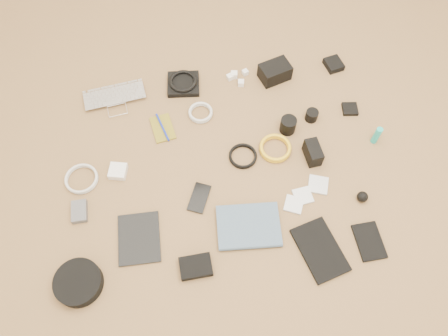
{
  "coord_description": "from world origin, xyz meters",
  "views": [
    {
      "loc": [
        -0.08,
        -0.89,
        1.67
      ],
      "look_at": [
        0.02,
        -0.02,
        0.02
      ],
      "focal_mm": 35.0,
      "sensor_mm": 36.0,
      "label": 1
    }
  ],
  "objects": [
    {
      "name": "charger_a",
      "position": [
        0.11,
        0.48,
        0.01
      ],
      "size": [
        0.04,
        0.04,
        0.03
      ],
      "primitive_type": "cube",
      "rotation": [
        0.0,
        0.0,
        0.42
      ],
      "color": "white",
      "rests_on": "ground"
    },
    {
      "name": "tablet",
      "position": [
        -0.35,
        -0.28,
        0.0
      ],
      "size": [
        0.17,
        0.21,
        0.01
      ],
      "primitive_type": "cube",
      "rotation": [
        0.0,
        0.0,
        0.01
      ],
      "color": "black",
      "rests_on": "ground"
    },
    {
      "name": "lens_cleaner",
      "position": [
        0.71,
        0.05,
        0.05
      ],
      "size": [
        0.03,
        0.03,
        0.1
      ],
      "primitive_type": "cylinder",
      "rotation": [
        0.0,
        0.0,
        0.11
      ],
      "color": "#1CB6AA",
      "rests_on": "ground"
    },
    {
      "name": "air_blower",
      "position": [
        0.58,
        -0.22,
        0.02
      ],
      "size": [
        0.05,
        0.05,
        0.05
      ],
      "primitive_type": "sphere",
      "rotation": [
        0.0,
        0.0,
        0.19
      ],
      "color": "black",
      "rests_on": "ground"
    },
    {
      "name": "charger_d",
      "position": [
        0.16,
        0.44,
        0.01
      ],
      "size": [
        0.03,
        0.03,
        0.03
      ],
      "primitive_type": "cube",
      "rotation": [
        0.0,
        0.0,
        -0.16
      ],
      "color": "white",
      "rests_on": "ground"
    },
    {
      "name": "lens_b",
      "position": [
        0.45,
        0.2,
        0.03
      ],
      "size": [
        0.06,
        0.06,
        0.05
      ],
      "primitive_type": "cylinder",
      "rotation": [
        0.0,
        0.0,
        -0.02
      ],
      "color": "black",
      "rests_on": "ground"
    },
    {
      "name": "headphone_case",
      "position": [
        -0.58,
        -0.44,
        0.02
      ],
      "size": [
        0.24,
        0.24,
        0.05
      ],
      "primitive_type": "cylinder",
      "rotation": [
        0.0,
        0.0,
        -0.42
      ],
      "color": "black",
      "rests_on": "ground"
    },
    {
      "name": "card_reader",
      "position": [
        0.64,
        0.23,
        0.01
      ],
      "size": [
        0.08,
        0.08,
        0.02
      ],
      "primitive_type": "cube",
      "rotation": [
        0.0,
        0.0,
        -0.1
      ],
      "color": "black",
      "rests_on": "ground"
    },
    {
      "name": "dslr_camera",
      "position": [
        0.32,
        0.46,
        0.04
      ],
      "size": [
        0.16,
        0.14,
        0.08
      ],
      "primitive_type": "cube",
      "rotation": [
        0.0,
        0.0,
        0.33
      ],
      "color": "black",
      "rests_on": "ground"
    },
    {
      "name": "lens_a",
      "position": [
        0.33,
        0.16,
        0.04
      ],
      "size": [
        0.09,
        0.09,
        0.08
      ],
      "primitive_type": "cylinder",
      "rotation": [
        0.0,
        0.0,
        -0.4
      ],
      "color": "black",
      "rests_on": "ground"
    },
    {
      "name": "filter_case_mid",
      "position": [
        0.34,
        -0.18,
        0.01
      ],
      "size": [
        0.08,
        0.08,
        0.01
      ],
      "primitive_type": "cube",
      "rotation": [
        0.0,
        0.0,
        0.15
      ],
      "color": "silver",
      "rests_on": "ground"
    },
    {
      "name": "cable_yellow",
      "position": [
        0.26,
        0.06,
        0.01
      ],
      "size": [
        0.15,
        0.15,
        0.02
      ],
      "primitive_type": "torus",
      "rotation": [
        0.0,
        0.0,
        -0.09
      ],
      "color": "yellow",
      "rests_on": "ground"
    },
    {
      "name": "filter_case_left",
      "position": [
        0.29,
        -0.21,
        0.01
      ],
      "size": [
        0.1,
        0.1,
        0.01
      ],
      "primitive_type": "cube",
      "rotation": [
        0.0,
        0.0,
        -0.4
      ],
      "color": "silver",
      "rests_on": "ground"
    },
    {
      "name": "filter_case_right",
      "position": [
        0.41,
        -0.14,
        0.01
      ],
      "size": [
        0.1,
        0.1,
        0.01
      ],
      "primitive_type": "cube",
      "rotation": [
        0.0,
        0.0,
        -0.32
      ],
      "color": "silver",
      "rests_on": "ground"
    },
    {
      "name": "charger_c",
      "position": [
        0.19,
        0.5,
        0.01
      ],
      "size": [
        0.03,
        0.03,
        0.02
      ],
      "primitive_type": "cube",
      "rotation": [
        0.0,
        0.0,
        0.43
      ],
      "color": "white",
      "rests_on": "ground"
    },
    {
      "name": "notebook_olive",
      "position": [
        -0.23,
        0.23,
        0.0
      ],
      "size": [
        0.12,
        0.16,
        0.01
      ],
      "primitive_type": "cube",
      "rotation": [
        0.0,
        0.0,
        0.2
      ],
      "color": "olive",
      "rests_on": "ground"
    },
    {
      "name": "phone",
      "position": [
        -0.1,
        -0.14,
        0.01
      ],
      "size": [
        0.11,
        0.15,
        0.01
      ],
      "primitive_type": "cube",
      "rotation": [
        0.0,
        0.0,
        -0.39
      ],
      "color": "black",
      "rests_on": "ground"
    },
    {
      "name": "headphones",
      "position": [
        -0.12,
        0.46,
        0.03
      ],
      "size": [
        0.16,
        0.16,
        0.02
      ],
      "primitive_type": "torus",
      "rotation": [
        0.0,
        0.0,
        0.23
      ],
      "color": "black",
      "rests_on": "headphone_pouch"
    },
    {
      "name": "paperback",
      "position": [
        0.09,
        -0.38,
        0.01
      ],
      "size": [
        0.26,
        0.2,
        0.02
      ],
      "primitive_type": "imported",
      "rotation": [
        0.0,
        0.0,
        1.53
      ],
      "color": "#455D75",
      "rests_on": "ground"
    },
    {
      "name": "laptop",
      "position": [
        -0.44,
        0.39,
        0.01
      ],
      "size": [
        0.32,
        0.24,
        0.02
      ],
      "primitive_type": "imported",
      "rotation": [
        0.0,
        0.0,
        0.16
      ],
      "color": "silver",
      "rests_on": "ground"
    },
    {
      "name": "notebook_black_b",
      "position": [
        0.56,
        -0.41,
        0.01
      ],
      "size": [
        0.11,
        0.16,
        0.01
      ],
      "primitive_type": "cube",
      "rotation": [
        0.0,
        0.0,
        0.06
      ],
      "color": "black",
      "rests_on": "ground"
    },
    {
      "name": "cable_white_b",
      "position": [
        -0.59,
        0.01,
        0.01
      ],
      "size": [
        0.17,
        0.17,
        0.01
      ],
      "primitive_type": "torus",
      "rotation": [
        0.0,
        0.0,
        0.26
      ],
      "color": "silver",
      "rests_on": "ground"
    },
    {
      "name": "drive_case",
      "position": [
        -0.14,
        -0.43,
        0.02
      ],
      "size": [
        0.13,
        0.1,
        0.03
      ],
      "primitive_type": "cube",
      "rotation": [
        0.0,
        0.0,
        0.07
      ],
      "color": "black",
      "rests_on": "ground"
    },
    {
      "name": "lens_pouch",
      "position": [
        0.63,
        0.5,
        0.02
      ],
      "size": [
        0.1,
        0.1,
        0.03
      ],
      "primitive_type": "cube",
      "rotation": [
        0.0,
        0.0,
        0.25
      ],
      "color": "black",
      "rests_on": "ground"
    },
    {
      "name": "flash",
      "position": [
        0.41,
        0.0,
        0.04
      ],
      "size": [
        0.07,
        0.11,
        0.08
      ],
      "primitive_type": "cube",
      "rotation": [
        0.0,
        0.0,
        0.12
      ],
      "color": "black",
      "rests_on": "ground"
    },
    {
      "name": "cable_white_a",
      "position": [
        -0.05,
        0.29,
        0.01
      ],
      "size": [
        0.13,
        0.13,
        0.01
      ],
      "primitive_type": "torus",
      "rotation": [
        0.0,
        0.0,
        -0.14
      ],
      "color": "silver",
      "rests_on": "ground"
    },
    {
      "name": "power_brick",
      "position": [
        -0.43,
        0.02,
        0.02
      ],
      "size": [
        0.09,
        0.09,
        0.03
      ],
      "primitive_type": "cube",
      "rotation": [
        0.0,
        0.0,
        -0.21
      ],
      "color": "white",
      "rests_on": "ground"
    },
    {
      "name": "charger_b",
      "position": [
        0.13,
        0.49,
        0.01
      ],
      "size": [
        0.03,
        0.03,
        0.03
      ],
      "primitive_type": "cube",
      "rotation": [
        0.0,
        0.0,
        -0.12
      ],
      "color": "white",
      "rests_on": "ground"
    },
    {
      "name": "notebook_black_a",
      "position": [
        0.35,
        -0.42,
        0.01
      ],
      "size": [
        0.21,
        0.27,
        0.02
      ],
      "primitive_type": "cube",
      "rotation": [
        0.0,
        0.0,
        0.28
      ],
      "color": "black",
      "rests_on": "ground"
    },
    {
      "name": "battery_charger",
      "position": [
        -0.59,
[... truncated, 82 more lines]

